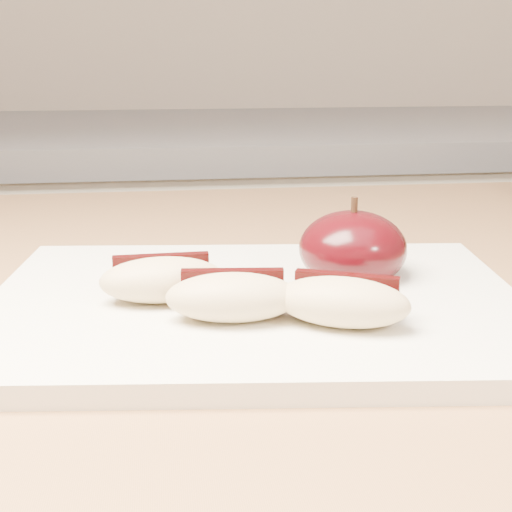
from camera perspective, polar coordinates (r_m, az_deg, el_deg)
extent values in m
cube|color=silver|center=(1.35, -1.67, -10.57)|extent=(2.40, 0.60, 0.90)
cube|color=slate|center=(1.21, -1.85, 9.67)|extent=(2.40, 0.62, 0.04)
cube|color=#996942|center=(0.54, 5.92, -2.83)|extent=(1.64, 0.64, 0.04)
cube|color=silver|center=(0.43, 0.00, -3.99)|extent=(0.35, 0.27, 0.01)
ellipsoid|color=black|center=(0.47, 7.74, 0.59)|extent=(0.09, 0.09, 0.05)
cylinder|color=black|center=(0.47, 7.87, 4.06)|extent=(0.00, 0.00, 0.01)
ellipsoid|color=#CDB282|center=(0.42, -7.49, -1.90)|extent=(0.07, 0.04, 0.03)
cube|color=black|center=(0.44, -7.58, -1.42)|extent=(0.06, 0.01, 0.02)
ellipsoid|color=#CDB282|center=(0.39, -1.89, -3.32)|extent=(0.08, 0.04, 0.03)
cube|color=black|center=(0.40, -1.89, -2.73)|extent=(0.06, 0.01, 0.02)
ellipsoid|color=#CDB282|center=(0.38, 6.89, -3.67)|extent=(0.08, 0.06, 0.03)
cube|color=black|center=(0.40, 7.25, -3.09)|extent=(0.06, 0.03, 0.02)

